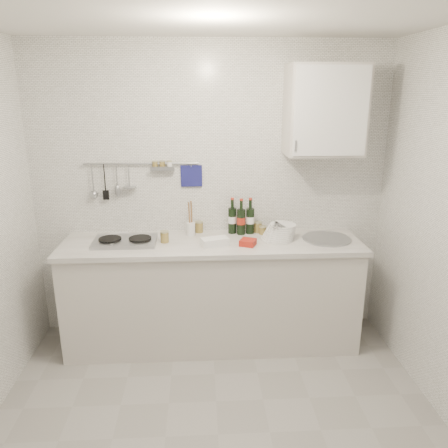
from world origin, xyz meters
name	(u,v)px	position (x,y,z in m)	size (l,w,h in m)	color
floor	(218,435)	(0.00, 0.00, 0.00)	(3.00, 3.00, 0.00)	gray
ceiling	(216,1)	(0.00, 0.00, 2.50)	(3.00, 3.00, 0.00)	silver
back_wall	(211,194)	(0.00, 1.40, 1.25)	(3.00, 0.02, 2.50)	silver
counter	(213,295)	(0.01, 1.10, 0.43)	(2.44, 0.64, 0.96)	beige
wall_rail	(139,175)	(-0.60, 1.37, 1.43)	(0.98, 0.09, 0.34)	#93969B
wall_cabinet	(325,110)	(0.90, 1.22, 1.95)	(0.60, 0.38, 0.70)	beige
plate_stack_hob	(118,239)	(-0.77, 1.17, 0.93)	(0.28, 0.28, 0.02)	#4B51AB
plate_stack_sink	(280,232)	(0.56, 1.13, 0.98)	(0.29, 0.28, 0.13)	white
wine_bottles	(241,216)	(0.26, 1.30, 1.07)	(0.23, 0.11, 0.31)	black
butter_dish	(215,242)	(0.02, 1.00, 0.95)	(0.21, 0.10, 0.06)	white
strawberry_punnet	(248,242)	(0.28, 0.99, 0.94)	(0.12, 0.12, 0.05)	red
utensil_crock	(191,227)	(-0.17, 1.28, 0.99)	(0.07, 0.07, 0.30)	white
jar_a	(199,227)	(-0.10, 1.35, 0.97)	(0.07, 0.07, 0.10)	olive
jar_b	(258,227)	(0.41, 1.32, 0.97)	(0.07, 0.07, 0.09)	olive
jar_c	(263,230)	(0.44, 1.27, 0.96)	(0.07, 0.07, 0.07)	olive
jar_d	(165,237)	(-0.38, 1.10, 0.97)	(0.07, 0.07, 0.10)	olive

